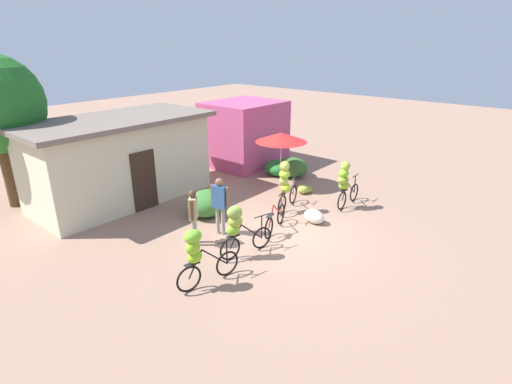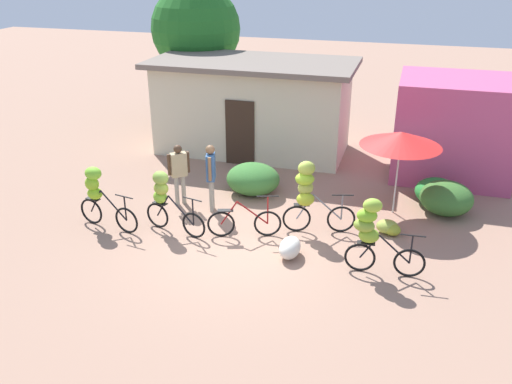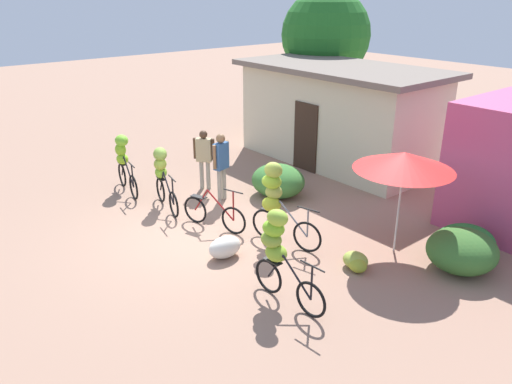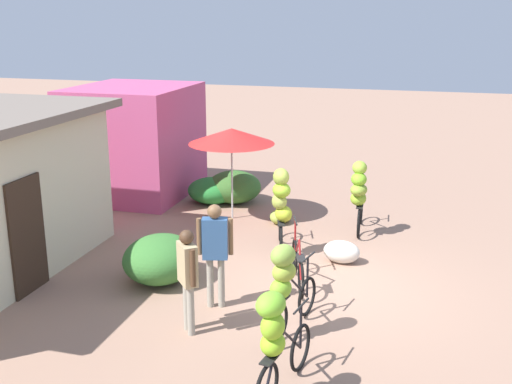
{
  "view_description": "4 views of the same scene",
  "coord_description": "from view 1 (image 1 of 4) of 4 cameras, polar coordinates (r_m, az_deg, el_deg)",
  "views": [
    {
      "loc": [
        -8.64,
        -6.13,
        5.41
      ],
      "look_at": [
        0.52,
        1.66,
        0.79
      ],
      "focal_mm": 28.1,
      "sensor_mm": 36.0,
      "label": 1
    },
    {
      "loc": [
        3.34,
        -9.98,
        6.08
      ],
      "look_at": [
        0.19,
        0.77,
        1.01
      ],
      "focal_mm": 37.85,
      "sensor_mm": 36.0,
      "label": 2
    },
    {
      "loc": [
        8.4,
        -5.28,
        5.01
      ],
      "look_at": [
        0.92,
        0.92,
        1.05
      ],
      "focal_mm": 35.04,
      "sensor_mm": 36.0,
      "label": 3
    },
    {
      "loc": [
        -10.02,
        -1.61,
        4.61
      ],
      "look_at": [
        1.14,
        1.55,
        1.3
      ],
      "focal_mm": 44.08,
      "sensor_mm": 36.0,
      "label": 4
    }
  ],
  "objects": [
    {
      "name": "ground_plane",
      "position": [
        11.9,
        4.48,
        -6.12
      ],
      "size": [
        60.0,
        60.0,
        0.0
      ],
      "primitive_type": "plane",
      "color": "#9A7460"
    },
    {
      "name": "building_low",
      "position": [
        14.77,
        -18.86,
        4.44
      ],
      "size": [
        6.4,
        3.23,
        2.93
      ],
      "color": "beige",
      "rests_on": "ground"
    },
    {
      "name": "shop_pink",
      "position": [
        18.27,
        -1.68,
        8.34
      ],
      "size": [
        3.2,
        2.8,
        2.82
      ],
      "primitive_type": "cube",
      "color": "#BB4A79",
      "rests_on": "ground"
    },
    {
      "name": "hedge_bush_front_left",
      "position": [
        13.11,
        -6.88,
        -1.56
      ],
      "size": [
        1.45,
        1.31,
        0.83
      ],
      "primitive_type": "ellipsoid",
      "color": "#387230",
      "rests_on": "ground"
    },
    {
      "name": "hedge_bush_front_right",
      "position": [
        16.93,
        3.29,
        3.48
      ],
      "size": [
        1.12,
        1.26,
        0.65
      ],
      "primitive_type": "ellipsoid",
      "color": "#278134",
      "rests_on": "ground"
    },
    {
      "name": "hedge_bush_mid",
      "position": [
        16.78,
        5.09,
        3.55
      ],
      "size": [
        1.31,
        1.36,
        0.8
      ],
      "primitive_type": "ellipsoid",
      "color": "#36692B",
      "rests_on": "ground"
    },
    {
      "name": "market_umbrella",
      "position": [
        15.2,
        3.61,
        7.78
      ],
      "size": [
        1.95,
        1.95,
        2.12
      ],
      "color": "beige",
      "rests_on": "ground"
    },
    {
      "name": "bicycle_leftmost",
      "position": [
        9.23,
        -8.24,
        -8.65
      ],
      "size": [
        1.69,
        0.49,
        1.48
      ],
      "color": "black",
      "rests_on": "ground"
    },
    {
      "name": "bicycle_near_pile",
      "position": [
        10.37,
        -2.59,
        -4.96
      ],
      "size": [
        1.64,
        0.52,
        1.47
      ],
      "color": "black",
      "rests_on": "ground"
    },
    {
      "name": "bicycle_center_loaded",
      "position": [
        11.99,
        2.74,
        -3.96
      ],
      "size": [
        1.64,
        0.57,
        1.03
      ],
      "color": "black",
      "rests_on": "ground"
    },
    {
      "name": "bicycle_by_shop",
      "position": [
        13.08,
        4.22,
        1.37
      ],
      "size": [
        1.66,
        0.61,
        1.76
      ],
      "color": "black",
      "rests_on": "ground"
    },
    {
      "name": "bicycle_rightmost",
      "position": [
        13.7,
        12.55,
        1.52
      ],
      "size": [
        1.62,
        0.42,
        1.64
      ],
      "color": "black",
      "rests_on": "ground"
    },
    {
      "name": "banana_pile_on_ground",
      "position": [
        15.05,
        6.96,
        0.4
      ],
      "size": [
        0.62,
        0.53,
        0.32
      ],
      "color": "olive",
      "rests_on": "ground"
    },
    {
      "name": "produce_sack",
      "position": [
        12.65,
        8.24,
        -3.45
      ],
      "size": [
        0.48,
        0.72,
        0.44
      ],
      "primitive_type": "ellipsoid",
      "rotation": [
        0.0,
        0.0,
        1.51
      ],
      "color": "silver",
      "rests_on": "ground"
    },
    {
      "name": "person_vendor",
      "position": [
        11.09,
        -8.91,
        -2.77
      ],
      "size": [
        0.46,
        0.41,
        1.62
      ],
      "color": "gray",
      "rests_on": "ground"
    },
    {
      "name": "person_bystander",
      "position": [
        11.55,
        -5.2,
        -1.16
      ],
      "size": [
        0.3,
        0.56,
        1.74
      ],
      "color": "gray",
      "rests_on": "ground"
    }
  ]
}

